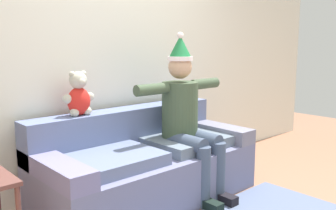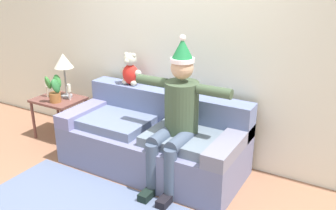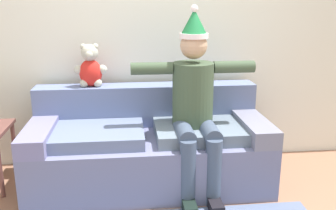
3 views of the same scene
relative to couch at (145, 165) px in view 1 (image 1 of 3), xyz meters
name	(u,v)px [view 1 (image 1 of 3)]	position (x,y,z in m)	size (l,w,h in m)	color
back_wall	(110,50)	(0.00, 0.53, 1.03)	(7.00, 0.10, 2.70)	white
couch	(145,165)	(0.00, 0.00, 0.00)	(1.99, 0.89, 0.81)	slate
person_seated	(187,114)	(0.37, -0.16, 0.44)	(1.02, 0.77, 1.52)	#3E5038
teddy_bear	(79,95)	(-0.49, 0.28, 0.66)	(0.29, 0.17, 0.38)	red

